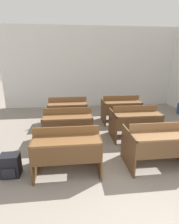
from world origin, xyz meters
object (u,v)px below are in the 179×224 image
object	(u,v)px
bench_front_left	(67,148)
bench_second_right	(135,121)
bench_second_left	(68,124)
bench_third_left	(68,110)
bench_third_right	(121,108)
schoolbag	(10,165)
bench_front_right	(158,143)

from	to	relation	value
bench_front_left	bench_second_right	xyz separation A→B (m)	(1.63, 1.17, 0.00)
bench_second_left	bench_third_left	size ratio (longest dim) A/B	1.00
bench_third_left	bench_second_left	bearing A→B (deg)	-89.48
bench_third_right	bench_second_right	bearing A→B (deg)	-89.49
schoolbag	bench_third_left	bearing A→B (deg)	67.95
bench_second_left	schoolbag	size ratio (longest dim) A/B	2.81
bench_third_left	bench_third_right	size ratio (longest dim) A/B	1.00
bench_second_left	bench_second_right	world-z (taller)	same
bench_second_right	bench_third_left	distance (m)	2.00
bench_front_left	bench_third_left	size ratio (longest dim) A/B	1.00
bench_third_left	schoolbag	bearing A→B (deg)	-112.05
bench_front_left	bench_front_right	xyz separation A→B (m)	(1.63, 0.00, 0.00)
bench_front_left	bench_second_left	bearing A→B (deg)	89.63
bench_front_left	bench_third_right	size ratio (longest dim) A/B	1.00
bench_second_left	schoolbag	distance (m)	1.55
bench_front_right	bench_third_right	size ratio (longest dim) A/B	1.00
bench_second_left	bench_front_right	bearing A→B (deg)	-35.48
bench_front_left	bench_second_right	size ratio (longest dim) A/B	1.00
bench_front_left	bench_second_left	size ratio (longest dim) A/B	1.00
schoolbag	bench_front_left	bearing A→B (deg)	1.34
bench_front_left	bench_front_right	distance (m)	1.63
bench_second_right	schoolbag	distance (m)	2.86
bench_front_right	bench_second_left	bearing A→B (deg)	144.52
bench_second_left	schoolbag	xyz separation A→B (m)	(-0.96, -1.18, -0.26)
bench_front_left	schoolbag	world-z (taller)	bench_front_left
bench_second_right	bench_third_right	bearing A→B (deg)	90.51
bench_second_right	bench_third_right	distance (m)	1.17
schoolbag	bench_third_right	bearing A→B (deg)	42.62
bench_third_right	bench_front_right	bearing A→B (deg)	-89.73
bench_front_left	schoolbag	size ratio (longest dim) A/B	2.81
bench_front_right	schoolbag	bearing A→B (deg)	-179.49
bench_third_left	bench_third_right	xyz separation A→B (m)	(1.62, 0.02, 0.00)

